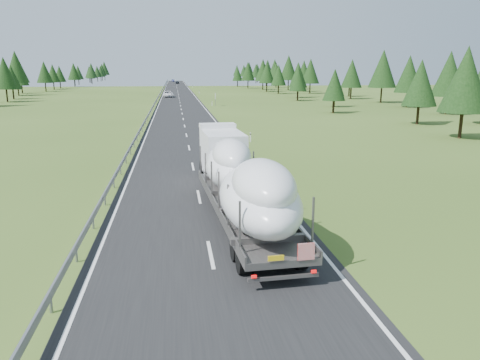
{
  "coord_description": "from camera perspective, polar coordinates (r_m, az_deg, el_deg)",
  "views": [
    {
      "loc": [
        -1.28,
        -17.96,
        7.43
      ],
      "look_at": [
        1.86,
        4.57,
        2.02
      ],
      "focal_mm": 35.0,
      "sensor_mm": 36.0,
      "label": 1
    }
  ],
  "objects": [
    {
      "name": "ground",
      "position": [
        19.48,
        -3.6,
        -9.08
      ],
      "size": [
        400.0,
        400.0,
        0.0
      ],
      "primitive_type": "plane",
      "color": "#3A541C",
      "rests_on": "ground"
    },
    {
      "name": "road_surface",
      "position": [
        118.2,
        -7.4,
        9.65
      ],
      "size": [
        10.0,
        400.0,
        0.02
      ],
      "primitive_type": "cube",
      "color": "black",
      "rests_on": "ground"
    },
    {
      "name": "guardrail",
      "position": [
        118.17,
        -10.02,
        9.84
      ],
      "size": [
        0.1,
        400.0,
        0.76
      ],
      "color": "slate",
      "rests_on": "ground"
    },
    {
      "name": "marker_posts",
      "position": [
        173.27,
        -5.46,
        11.02
      ],
      "size": [
        0.13,
        350.08,
        1.0
      ],
      "color": "silver",
      "rests_on": "ground"
    },
    {
      "name": "highway_sign",
      "position": [
        98.49,
        -3.03,
        10.06
      ],
      "size": [
        0.08,
        0.9,
        2.6
      ],
      "color": "slate",
      "rests_on": "ground"
    },
    {
      "name": "tree_line_right",
      "position": [
        159.73,
        7.49,
        12.97
      ],
      "size": [
        27.16,
        353.97,
        12.46
      ],
      "color": "black",
      "rests_on": "ground"
    },
    {
      "name": "tree_line_left",
      "position": [
        164.87,
        -23.88,
        12.02
      ],
      "size": [
        15.03,
        354.76,
        12.65
      ],
      "color": "black",
      "rests_on": "ground"
    },
    {
      "name": "boat_truck",
      "position": [
        23.86,
        -0.18,
        0.72
      ],
      "size": [
        3.61,
        19.79,
        4.01
      ],
      "color": "white",
      "rests_on": "ground"
    },
    {
      "name": "distant_van",
      "position": [
        130.6,
        -8.75,
        10.3
      ],
      "size": [
        2.85,
        5.99,
        1.65
      ],
      "primitive_type": "imported",
      "rotation": [
        0.0,
        0.0,
        0.02
      ],
      "color": "white",
      "rests_on": "ground"
    },
    {
      "name": "distant_car_dark",
      "position": [
        252.42,
        -7.66,
        11.72
      ],
      "size": [
        1.88,
        4.48,
        1.51
      ],
      "primitive_type": "imported",
      "rotation": [
        0.0,
        0.0,
        -0.02
      ],
      "color": "black",
      "rests_on": "ground"
    },
    {
      "name": "distant_car_blue",
      "position": [
        293.26,
        -8.17,
        11.91
      ],
      "size": [
        1.84,
        4.4,
        1.41
      ],
      "primitive_type": "imported",
      "rotation": [
        0.0,
        0.0,
        0.08
      ],
      "color": "#1A1F49",
      "rests_on": "ground"
    }
  ]
}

